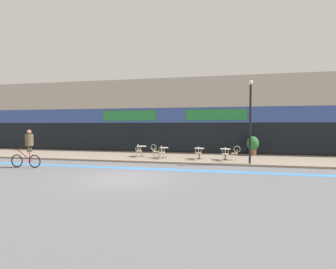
{
  "coord_description": "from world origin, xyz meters",
  "views": [
    {
      "loc": [
        4.4,
        -10.73,
        2.33
      ],
      "look_at": [
        0.64,
        6.09,
        1.7
      ],
      "focal_mm": 28.0,
      "sensor_mm": 36.0,
      "label": 1
    }
  ],
  "objects_px": {
    "planter_pot": "(253,145)",
    "lamp_post": "(250,115)",
    "cafe_chair_0_near": "(139,150)",
    "cyclist_0": "(28,147)",
    "bistro_table_2": "(199,151)",
    "cafe_chair_1_side": "(155,150)",
    "cafe_chair_2_near": "(198,152)",
    "bistro_table_0": "(141,149)",
    "bistro_table_3": "(225,152)",
    "cafe_chair_3_near": "(225,153)",
    "bistro_table_1": "(164,151)",
    "cafe_chair_3_side": "(235,152)",
    "cafe_chair_1_near": "(162,151)"
  },
  "relations": [
    {
      "from": "cafe_chair_3_near",
      "to": "cafe_chair_3_side",
      "type": "distance_m",
      "value": 0.88
    },
    {
      "from": "bistro_table_0",
      "to": "lamp_post",
      "type": "height_order",
      "value": "lamp_post"
    },
    {
      "from": "cafe_chair_3_side",
      "to": "cyclist_0",
      "type": "height_order",
      "value": "cyclist_0"
    },
    {
      "from": "bistro_table_2",
      "to": "cafe_chair_3_side",
      "type": "xyz_separation_m",
      "value": [
        2.28,
        -0.13,
        0.01
      ]
    },
    {
      "from": "bistro_table_3",
      "to": "cafe_chair_0_near",
      "type": "relative_size",
      "value": 0.79
    },
    {
      "from": "bistro_table_3",
      "to": "cafe_chair_0_near",
      "type": "height_order",
      "value": "cafe_chair_0_near"
    },
    {
      "from": "bistro_table_1",
      "to": "cafe_chair_1_side",
      "type": "distance_m",
      "value": 0.63
    },
    {
      "from": "cafe_chair_0_near",
      "to": "lamp_post",
      "type": "height_order",
      "value": "lamp_post"
    },
    {
      "from": "bistro_table_1",
      "to": "cafe_chair_1_near",
      "type": "distance_m",
      "value": 0.63
    },
    {
      "from": "planter_pot",
      "to": "lamp_post",
      "type": "height_order",
      "value": "lamp_post"
    },
    {
      "from": "bistro_table_0",
      "to": "cafe_chair_2_near",
      "type": "height_order",
      "value": "cafe_chair_2_near"
    },
    {
      "from": "bistro_table_3",
      "to": "cafe_chair_2_near",
      "type": "height_order",
      "value": "cafe_chair_2_near"
    },
    {
      "from": "bistro_table_1",
      "to": "lamp_post",
      "type": "bearing_deg",
      "value": -13.65
    },
    {
      "from": "cafe_chair_3_side",
      "to": "planter_pot",
      "type": "xyz_separation_m",
      "value": [
        1.31,
        2.97,
        0.25
      ]
    },
    {
      "from": "bistro_table_2",
      "to": "cafe_chair_3_side",
      "type": "distance_m",
      "value": 2.29
    },
    {
      "from": "bistro_table_0",
      "to": "cafe_chair_3_near",
      "type": "distance_m",
      "value": 5.91
    },
    {
      "from": "cafe_chair_1_side",
      "to": "planter_pot",
      "type": "relative_size",
      "value": 0.65
    },
    {
      "from": "bistro_table_0",
      "to": "cafe_chair_2_near",
      "type": "relative_size",
      "value": 0.81
    },
    {
      "from": "cafe_chair_1_side",
      "to": "planter_pot",
      "type": "height_order",
      "value": "planter_pot"
    },
    {
      "from": "cafe_chair_1_side",
      "to": "bistro_table_0",
      "type": "bearing_deg",
      "value": 161.46
    },
    {
      "from": "bistro_table_2",
      "to": "lamp_post",
      "type": "distance_m",
      "value": 4.03
    },
    {
      "from": "cafe_chair_0_near",
      "to": "cafe_chair_2_near",
      "type": "xyz_separation_m",
      "value": [
        4.12,
        -0.51,
        0.0
      ]
    },
    {
      "from": "cafe_chair_3_side",
      "to": "bistro_table_1",
      "type": "bearing_deg",
      "value": 2.11
    },
    {
      "from": "bistro_table_2",
      "to": "bistro_table_0",
      "type": "bearing_deg",
      "value": 172.96
    },
    {
      "from": "lamp_post",
      "to": "cafe_chair_1_side",
      "type": "bearing_deg",
      "value": 167.64
    },
    {
      "from": "cafe_chair_0_near",
      "to": "cyclist_0",
      "type": "distance_m",
      "value": 6.66
    },
    {
      "from": "bistro_table_0",
      "to": "cafe_chair_3_near",
      "type": "xyz_separation_m",
      "value": [
        5.77,
        -1.26,
        -0.01
      ]
    },
    {
      "from": "bistro_table_3",
      "to": "cafe_chair_2_near",
      "type": "bearing_deg",
      "value": -163.22
    },
    {
      "from": "planter_pot",
      "to": "cafe_chair_1_near",
      "type": "bearing_deg",
      "value": -149.38
    },
    {
      "from": "bistro_table_3",
      "to": "bistro_table_2",
      "type": "bearing_deg",
      "value": 175.57
    },
    {
      "from": "cafe_chair_1_near",
      "to": "cafe_chair_2_near",
      "type": "bearing_deg",
      "value": -95.55
    },
    {
      "from": "bistro_table_2",
      "to": "planter_pot",
      "type": "height_order",
      "value": "planter_pot"
    },
    {
      "from": "lamp_post",
      "to": "cafe_chair_3_side",
      "type": "bearing_deg",
      "value": 121.92
    },
    {
      "from": "bistro_table_2",
      "to": "cafe_chair_2_near",
      "type": "xyz_separation_m",
      "value": [
        0.01,
        -0.63,
        0.01
      ]
    },
    {
      "from": "cafe_chair_1_near",
      "to": "cafe_chair_1_side",
      "type": "xyz_separation_m",
      "value": [
        -0.63,
        0.63,
        0.0
      ]
    },
    {
      "from": "cafe_chair_1_near",
      "to": "lamp_post",
      "type": "bearing_deg",
      "value": -103.95
    },
    {
      "from": "bistro_table_1",
      "to": "cafe_chair_2_near",
      "type": "xyz_separation_m",
      "value": [
        2.37,
        -0.58,
        0.02
      ]
    },
    {
      "from": "lamp_post",
      "to": "bistro_table_2",
      "type": "bearing_deg",
      "value": 155.95
    },
    {
      "from": "cafe_chair_0_near",
      "to": "planter_pot",
      "type": "xyz_separation_m",
      "value": [
        7.7,
        2.96,
        0.25
      ]
    },
    {
      "from": "cafe_chair_3_side",
      "to": "planter_pot",
      "type": "distance_m",
      "value": 3.26
    },
    {
      "from": "cafe_chair_1_side",
      "to": "cafe_chair_2_near",
      "type": "bearing_deg",
      "value": -3.86
    },
    {
      "from": "cafe_chair_0_near",
      "to": "bistro_table_0",
      "type": "bearing_deg",
      "value": -0.31
    },
    {
      "from": "cafe_chair_3_side",
      "to": "bistro_table_2",
      "type": "bearing_deg",
      "value": -0.16
    },
    {
      "from": "cyclist_0",
      "to": "bistro_table_1",
      "type": "bearing_deg",
      "value": -145.92
    },
    {
      "from": "cafe_chair_3_near",
      "to": "bistro_table_2",
      "type": "bearing_deg",
      "value": 62.7
    },
    {
      "from": "cafe_chair_2_near",
      "to": "lamp_post",
      "type": "bearing_deg",
      "value": -110.41
    },
    {
      "from": "bistro_table_1",
      "to": "cyclist_0",
      "type": "xyz_separation_m",
      "value": [
        -6.48,
        -4.74,
        0.54
      ]
    },
    {
      "from": "bistro_table_2",
      "to": "cafe_chair_1_side",
      "type": "xyz_separation_m",
      "value": [
        -2.98,
        -0.04,
        0.01
      ]
    },
    {
      "from": "lamp_post",
      "to": "cyclist_0",
      "type": "distance_m",
      "value": 12.49
    },
    {
      "from": "cafe_chair_0_near",
      "to": "lamp_post",
      "type": "bearing_deg",
      "value": -100.19
    }
  ]
}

